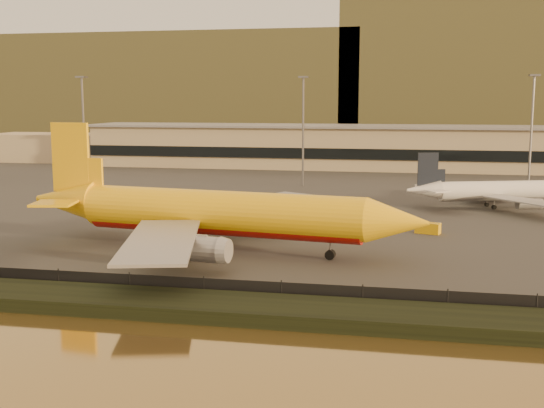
# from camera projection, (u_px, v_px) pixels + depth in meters

# --- Properties ---
(ground) EXTENTS (900.00, 900.00, 0.00)m
(ground) POSITION_uv_depth(u_px,v_px,m) (285.00, 272.00, 80.66)
(ground) COLOR black
(ground) RESTS_ON ground
(embankment) EXTENTS (320.00, 7.00, 1.40)m
(embankment) POSITION_uv_depth(u_px,v_px,m) (253.00, 310.00, 64.07)
(embankment) COLOR black
(embankment) RESTS_ON ground
(tarmac) EXTENTS (320.00, 220.00, 0.20)m
(tarmac) POSITION_uv_depth(u_px,v_px,m) (351.00, 180.00, 172.75)
(tarmac) COLOR #2D2D2D
(tarmac) RESTS_ON ground
(perimeter_fence) EXTENTS (300.00, 0.05, 2.20)m
(perimeter_fence) POSITION_uv_depth(u_px,v_px,m) (262.00, 292.00, 67.86)
(perimeter_fence) COLOR black
(perimeter_fence) RESTS_ON tarmac
(terminal_building) EXTENTS (202.00, 25.00, 12.60)m
(terminal_building) POSITION_uv_depth(u_px,v_px,m) (311.00, 147.00, 204.23)
(terminal_building) COLOR tan
(terminal_building) RESTS_ON tarmac
(apron_light_masts) EXTENTS (152.20, 12.20, 25.40)m
(apron_light_masts) POSITION_uv_depth(u_px,v_px,m) (413.00, 121.00, 148.11)
(apron_light_masts) COLOR slate
(apron_light_masts) RESTS_ON tarmac
(distant_hills) EXTENTS (470.00, 160.00, 70.00)m
(distant_hills) POSITION_uv_depth(u_px,v_px,m) (350.00, 81.00, 409.54)
(distant_hills) COLOR brown
(distant_hills) RESTS_ON ground
(dhl_cargo_jet) EXTENTS (56.45, 54.82, 16.86)m
(dhl_cargo_jet) POSITION_uv_depth(u_px,v_px,m) (215.00, 214.00, 90.68)
(dhl_cargo_jet) COLOR yellow
(dhl_cargo_jet) RESTS_ON tarmac
(white_narrowbody_jet) EXTENTS (35.54, 33.77, 10.46)m
(white_narrowbody_jet) POSITION_uv_depth(u_px,v_px,m) (501.00, 191.00, 127.26)
(white_narrowbody_jet) COLOR white
(white_narrowbody_jet) RESTS_ON tarmac
(gse_vehicle_yellow) EXTENTS (3.97, 2.64, 1.64)m
(gse_vehicle_yellow) POSITION_uv_depth(u_px,v_px,m) (428.00, 228.00, 102.99)
(gse_vehicle_yellow) COLOR yellow
(gse_vehicle_yellow) RESTS_ON tarmac
(gse_vehicle_white) EXTENTS (4.08, 2.03, 1.79)m
(gse_vehicle_white) POSITION_uv_depth(u_px,v_px,m) (237.00, 211.00, 118.82)
(gse_vehicle_white) COLOR white
(gse_vehicle_white) RESTS_ON tarmac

